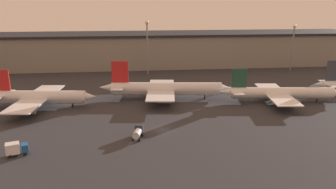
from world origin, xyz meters
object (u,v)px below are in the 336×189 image
(service_vehicle_0, at_px, (138,132))
(service_vehicle_2, at_px, (16,149))
(airplane_3, at_px, (280,93))
(airplane_1, at_px, (39,97))
(airplane_2, at_px, (165,89))

(service_vehicle_0, xyz_separation_m, service_vehicle_2, (-28.62, -7.15, 0.12))
(airplane_3, height_order, service_vehicle_0, airplane_3)
(airplane_1, height_order, service_vehicle_0, airplane_1)
(airplane_3, xyz_separation_m, service_vehicle_0, (-51.41, -26.56, -1.72))
(airplane_2, xyz_separation_m, airplane_3, (40.47, -8.50, -0.51))
(airplane_2, xyz_separation_m, service_vehicle_2, (-39.56, -42.20, -2.10))
(airplane_1, height_order, airplane_3, airplane_1)
(service_vehicle_2, bearing_deg, service_vehicle_0, -3.86)
(airplane_1, xyz_separation_m, service_vehicle_0, (32.64, -29.90, -1.99))
(airplane_3, xyz_separation_m, service_vehicle_2, (-80.03, -33.71, -1.60))
(airplane_2, height_order, service_vehicle_2, airplane_2)
(airplane_3, distance_m, service_vehicle_2, 86.85)
(airplane_3, distance_m, service_vehicle_0, 57.89)
(airplane_3, bearing_deg, service_vehicle_2, -150.53)
(airplane_1, distance_m, service_vehicle_0, 44.31)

